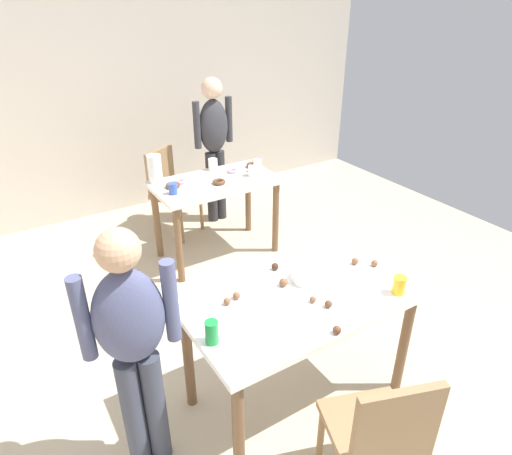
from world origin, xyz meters
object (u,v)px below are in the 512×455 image
Objects in this scene: dining_table_far at (216,193)px; mixing_bowl at (306,276)px; person_girl_near at (133,339)px; dining_table_near at (300,313)px; chair_near_table at (380,433)px; person_adult_far at (214,139)px; chair_far_table at (170,187)px; soda_can at (212,332)px; pitcher_far at (155,169)px.

dining_table_far is 6.50× the size of mixing_bowl.
person_girl_near reaches higher than mixing_bowl.
person_girl_near is (-1.31, -1.71, 0.20)m from dining_table_far.
dining_table_near is 0.22m from mixing_bowl.
chair_near_table is at bearing -104.41° from mixing_bowl.
person_adult_far reaches higher than chair_near_table.
dining_table_far is 1.69m from mixing_bowl.
mixing_bowl is (-0.27, -1.66, 0.15)m from dining_table_far.
chair_far_table reaches higher than mixing_bowl.
person_adult_far is 8.93× the size of mixing_bowl.
dining_table_near is at bearing -106.68° from person_adult_far.
person_girl_near reaches higher than chair_near_table.
person_adult_far reaches higher than mixing_bowl.
person_girl_near is at bearing -124.78° from person_adult_far.
dining_table_far is at bearing -74.33° from chair_far_table.
soda_can reaches higher than dining_table_near.
person_girl_near is (-0.92, 0.07, 0.18)m from dining_table_near.
person_adult_far is 2.83m from soda_can.
pitcher_far reaches higher than soda_can.
chair_near_table is 5.13× the size of mixing_bowl.
person_adult_far is at bearing 27.85° from pitcher_far.
person_girl_near is 2.89m from person_adult_far.
pitcher_far is (0.51, 2.08, 0.06)m from soda_can.
dining_table_near and dining_table_far have the same top height.
dining_table_far is 2.09m from soda_can.
soda_can is (-0.58, -0.06, 0.16)m from dining_table_near.
person_girl_near is at bearing 159.24° from soda_can.
dining_table_near is 0.84× the size of person_adult_far.
soda_can is (-0.48, 0.67, 0.31)m from chair_near_table.
soda_can reaches higher than dining_table_far.
mixing_bowl is at bearing -84.36° from pitcher_far.
pitcher_far is (-0.46, 0.24, 0.25)m from dining_table_far.
dining_table_near is 5.17× the size of pitcher_far.
dining_table_near is at bearing -102.47° from dining_table_far.
pitcher_far is (-0.19, 1.91, 0.09)m from mixing_bowl.
chair_near_table is at bearing -97.30° from dining_table_near.
person_adult_far is 6.15× the size of pitcher_far.
dining_table_near is at bearing -94.93° from chair_far_table.
chair_far_table is 5.13× the size of mixing_bowl.
dining_table_far is 1.27× the size of chair_far_table.
chair_near_table is 0.88m from soda_can.
chair_near_table reaches higher than dining_table_far.
chair_far_table is at bearing 56.50° from pitcher_far.
mixing_bowl is (-0.61, -2.33, -0.13)m from person_adult_far.
chair_far_table is at bearing 64.56° from person_girl_near.
dining_table_far is at bearing 79.00° from chair_near_table.
person_adult_far is at bearing 62.37° from soda_can.
soda_can is at bearing -165.85° from mixing_bowl.
chair_near_table is 3.30m from person_adult_far.
chair_far_table is 0.57× the size of person_adult_far.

